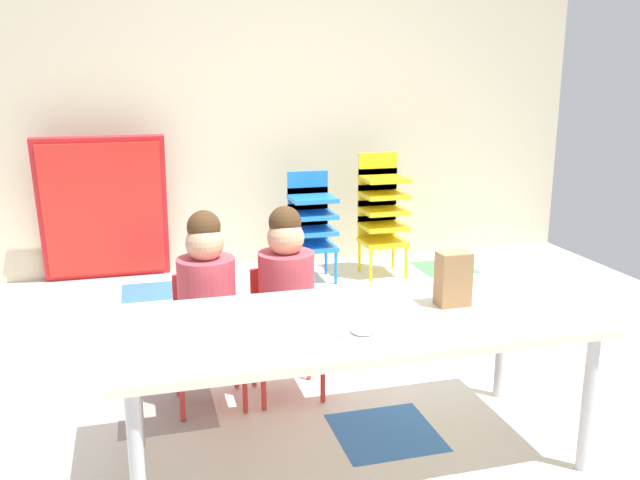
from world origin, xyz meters
TOP-DOWN VIEW (x-y plane):
  - ground_plane at (-0.00, 0.01)m, footprint 5.22×4.68m
  - back_wall at (0.00, 2.34)m, footprint 5.22×0.10m
  - craft_table at (-0.19, -0.59)m, footprint 1.83×0.76m
  - seated_child_near_camera at (-0.69, 0.02)m, footprint 0.33×0.33m
  - seated_child_middle_seat at (-0.33, 0.02)m, footprint 0.33×0.33m
  - kid_chair_blue_stack at (0.26, 1.79)m, footprint 0.32×0.30m
  - kid_chair_yellow_stack at (0.81, 1.79)m, footprint 0.32×0.30m
  - folded_activity_table at (-1.20, 2.14)m, footprint 0.90×0.29m
  - paper_bag_brown at (0.23, -0.56)m, footprint 0.13×0.09m
  - paper_plate_near_edge at (-0.22, -0.77)m, footprint 0.18×0.18m
  - paper_plate_center_table at (-0.65, -0.52)m, footprint 0.18×0.18m
  - donut_powdered_on_plate at (-0.22, -0.77)m, footprint 0.10×0.10m

SIDE VIEW (x-z plane):
  - ground_plane at x=0.00m, z-range -0.02..0.00m
  - kid_chair_blue_stack at x=0.26m, z-range 0.06..0.86m
  - kid_chair_yellow_stack at x=0.81m, z-range 0.06..0.98m
  - folded_activity_table at x=-1.20m, z-range -0.01..1.08m
  - craft_table at x=-0.19m, z-range 0.25..0.85m
  - seated_child_near_camera at x=-0.69m, z-range 0.10..1.01m
  - seated_child_middle_seat at x=-0.33m, z-range 0.10..1.01m
  - paper_plate_near_edge at x=-0.22m, z-range 0.60..0.61m
  - paper_plate_center_table at x=-0.65m, z-range 0.60..0.61m
  - donut_powdered_on_plate at x=-0.22m, z-range 0.61..0.64m
  - paper_bag_brown at x=0.23m, z-range 0.60..0.82m
  - back_wall at x=0.00m, z-range 0.00..2.64m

